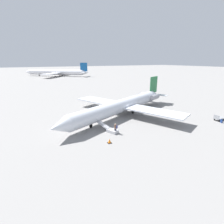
# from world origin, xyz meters

# --- Properties ---
(ground_plane) EXTENTS (600.00, 600.00, 0.00)m
(ground_plane) POSITION_xyz_m (0.00, 0.00, 0.00)
(ground_plane) COLOR gray
(airplane_main) EXTENTS (32.65, 25.71, 7.20)m
(airplane_main) POSITION_xyz_m (-0.94, -0.41, 2.15)
(airplane_main) COLOR silver
(airplane_main) RESTS_ON ground
(airplane_far_right) EXTENTS (42.07, 35.26, 9.66)m
(airplane_far_right) POSITION_xyz_m (-6.97, -103.96, 2.87)
(airplane_far_right) COLOR silver
(airplane_far_right) RESTS_ON ground
(boarding_stairs) EXTENTS (2.53, 4.09, 1.76)m
(boarding_stairs) POSITION_xyz_m (6.12, 6.89, 0.38)
(boarding_stairs) COLOR #B2B2B7
(boarding_stairs) RESTS_ON ground
(passenger) EXTENTS (0.45, 0.57, 1.74)m
(passenger) POSITION_xyz_m (5.72, 7.86, 1.00)
(passenger) COLOR #23232D
(passenger) RESTS_ON ground
(luggage_cart) EXTENTS (2.23, 1.17, 1.22)m
(luggage_cart) POSITION_xyz_m (-15.43, 11.81, 0.46)
(luggage_cart) COLOR gray
(luggage_cart) RESTS_ON ground
(suitcase) EXTENTS (0.34, 0.42, 0.88)m
(suitcase) POSITION_xyz_m (-14.55, 12.83, 0.33)
(suitcase) COLOR navy
(suitcase) RESTS_ON ground
(traffic_cone_near_stairs) EXTENTS (0.60, 0.60, 0.65)m
(traffic_cone_near_stairs) POSITION_xyz_m (8.11, 10.38, 0.30)
(traffic_cone_near_stairs) COLOR black
(traffic_cone_near_stairs) RESTS_ON ground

